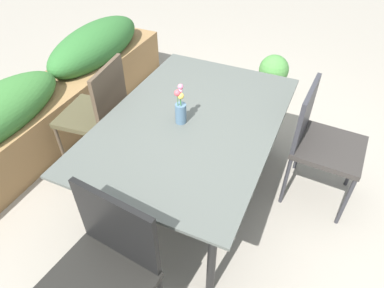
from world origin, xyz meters
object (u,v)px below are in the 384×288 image
object	(u,v)px
chair_far_side	(98,110)
planter_box	(58,93)
chair_end_left	(102,271)
chair_near_right	(320,139)
dining_table	(192,126)
flower_vase	(180,109)
potted_plant	(273,77)

from	to	relation	value
chair_far_side	planter_box	xyz separation A→B (m)	(0.25, 0.67, -0.17)
chair_end_left	chair_near_right	distance (m)	1.67
dining_table	chair_end_left	distance (m)	1.09
chair_end_left	chair_near_right	world-z (taller)	chair_end_left
chair_far_side	chair_end_left	distance (m)	1.39
chair_end_left	flower_vase	bearing A→B (deg)	-80.02
flower_vase	planter_box	xyz separation A→B (m)	(0.33, 1.43, -0.45)
chair_far_side	chair_near_right	size ratio (longest dim) A/B	1.02
chair_near_right	flower_vase	bearing A→B (deg)	-60.69
planter_box	potted_plant	xyz separation A→B (m)	(1.31, -1.72, -0.11)
dining_table	chair_near_right	xyz separation A→B (m)	(0.37, -0.82, -0.12)
dining_table	chair_far_side	size ratio (longest dim) A/B	1.77
flower_vase	planter_box	bearing A→B (deg)	77.00
dining_table	potted_plant	distance (m)	1.65
chair_near_right	flower_vase	world-z (taller)	flower_vase
dining_table	potted_plant	xyz separation A→B (m)	(1.58, -0.22, -0.40)
dining_table	potted_plant	size ratio (longest dim) A/B	3.32
chair_near_right	potted_plant	xyz separation A→B (m)	(1.21, 0.60, -0.28)
dining_table	flower_vase	xyz separation A→B (m)	(-0.05, 0.06, 0.16)
planter_box	chair_end_left	bearing A→B (deg)	-132.17
potted_plant	flower_vase	bearing A→B (deg)	170.25
dining_table	chair_far_side	distance (m)	0.83
chair_far_side	potted_plant	distance (m)	1.89
dining_table	chair_end_left	xyz separation A→B (m)	(-1.08, -0.01, -0.12)
chair_near_right	flower_vase	size ratio (longest dim) A/B	3.18
flower_vase	chair_near_right	bearing A→B (deg)	-64.13
dining_table	chair_end_left	bearing A→B (deg)	-179.52
dining_table	planter_box	bearing A→B (deg)	79.45
chair_far_side	potted_plant	size ratio (longest dim) A/B	1.88
dining_table	chair_end_left	size ratio (longest dim) A/B	1.77
chair_far_side	flower_vase	xyz separation A→B (m)	(-0.08, -0.76, 0.28)
chair_far_side	flower_vase	bearing A→B (deg)	-102.69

